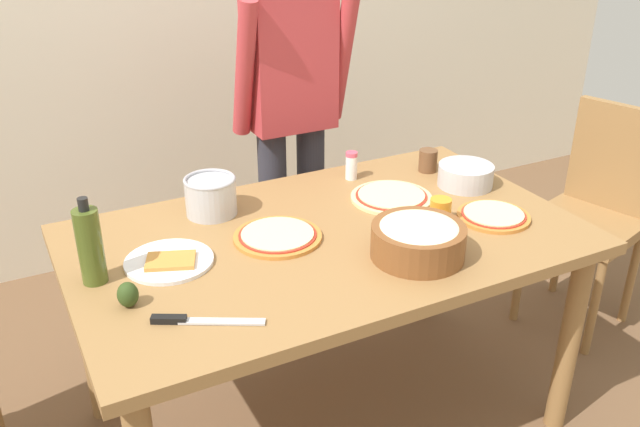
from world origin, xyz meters
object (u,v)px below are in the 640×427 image
Objects in this scene: cup_orange at (440,211)px; cup_small_brown at (428,161)px; popcorn_bowl at (418,238)px; mixing_bowl_steel at (466,175)px; salt_shaker at (351,166)px; chef_knife at (194,320)px; person_cook at (291,106)px; pizza_raw_on_board at (391,197)px; pizza_second_cooked at (494,216)px; pizza_cooked_on_tray at (278,236)px; plate_with_slice at (169,261)px; steel_pot at (211,196)px; olive_oil_bottle at (90,246)px; chair_wooden_right at (596,205)px; avocado at (128,295)px; dining_table at (327,259)px.

cup_small_brown is (0.22, 0.38, 0.00)m from cup_orange.
popcorn_bowl reaches higher than mixing_bowl_steel.
chef_knife is (-0.81, -0.62, -0.05)m from salt_shaker.
pizza_raw_on_board is (0.09, -0.63, -0.17)m from person_cook.
popcorn_bowl is at bearing -165.47° from pizza_second_cooked.
plate_with_slice is at bearing 179.28° from pizza_cooked_on_tray.
pizza_cooked_on_tray is at bearing -65.21° from steel_pot.
olive_oil_bottle is 3.01× the size of cup_orange.
chair_wooden_right is 13.57× the size of avocado.
chair_wooden_right is at bearing 0.96° from plate_with_slice.
salt_shaker is (-0.08, 0.45, 0.01)m from cup_orange.
pizza_cooked_on_tray is at bearing 164.21° from pizza_second_cooked.
olive_oil_bottle is at bearing -177.46° from mixing_bowl_steel.
cup_small_brown is (-0.73, 0.21, 0.26)m from chair_wooden_right.
salt_shaker reaches higher than dining_table.
plate_with_slice is 1.50× the size of steel_pot.
chair_wooden_right is 2.05m from olive_oil_bottle.
dining_table is at bearing -5.41° from plate_with_slice.
salt_shaker reaches higher than plate_with_slice.
avocado is at bearing 178.42° from pizza_second_cooked.
cup_orange is (-0.18, 0.05, 0.03)m from pizza_second_cooked.
plate_with_slice reaches higher than pizza_raw_on_board.
olive_oil_bottle is 2.42× the size of salt_shaker.
cup_small_brown reaches higher than chef_knife.
chef_knife is (-0.85, -0.40, -0.00)m from pizza_raw_on_board.
pizza_cooked_on_tray is at bearing -144.93° from salt_shaker.
cup_orange is (0.04, -0.23, 0.03)m from pizza_raw_on_board.
mixing_bowl_steel reaches higher than pizza_second_cooked.
pizza_cooked_on_tray is at bearing -0.72° from plate_with_slice.
chair_wooden_right reaches higher than pizza_cooked_on_tray.
mixing_bowl_steel is at bearing 2.54° from olive_oil_bottle.
person_cook is at bearing 37.09° from olive_oil_bottle.
chair_wooden_right is 11.18× the size of cup_small_brown.
steel_pot is (-0.45, 0.56, 0.00)m from popcorn_bowl.
steel_pot is (-0.90, 0.20, 0.03)m from mixing_bowl_steel.
pizza_raw_on_board is at bearing -149.41° from cup_small_brown.
cup_orange is 0.44m from cup_small_brown.
cup_small_brown is (0.41, 0.53, -0.02)m from popcorn_bowl.
olive_oil_bottle reaches higher than avocado.
cup_orange reaches higher than dining_table.
chef_knife is at bearing -169.28° from chair_wooden_right.
cup_orange is at bearing 38.15° from popcorn_bowl.
pizza_cooked_on_tray is at bearing -169.87° from pizza_raw_on_board.
dining_table is 22.86× the size of avocado.
dining_table is 0.74m from olive_oil_bottle.
pizza_second_cooked is 1.06m from plate_with_slice.
chef_knife is at bearing -152.69° from dining_table.
pizza_cooked_on_tray is 3.97× the size of avocado.
chef_knife is (-1.11, -0.56, -0.04)m from cup_small_brown.
salt_shaker is (0.56, 0.04, -0.01)m from steel_pot.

